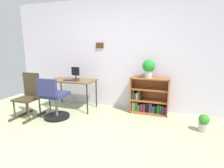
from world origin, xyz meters
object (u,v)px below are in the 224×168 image
at_px(monitor, 76,74).
at_px(bookshelf_low, 148,98).
at_px(potted_plant_floor, 204,123).
at_px(desk, 73,82).
at_px(keyboard, 71,80).
at_px(potted_plant_on_shelf, 149,67).
at_px(rocking_chair, 29,95).
at_px(office_chair, 54,101).

height_order(monitor, bookshelf_low, monitor).
bearing_deg(potted_plant_floor, desk, 173.12).
bearing_deg(desk, bookshelf_low, 9.20).
height_order(desk, keyboard, keyboard).
relative_size(desk, potted_plant_on_shelf, 2.74).
xyz_separation_m(rocking_chair, potted_plant_floor, (3.41, 0.39, -0.30)).
bearing_deg(rocking_chair, desk, 49.82).
height_order(desk, potted_plant_floor, desk).
relative_size(monitor, rocking_chair, 0.31).
distance_m(monitor, bookshelf_low, 1.79).
height_order(desk, rocking_chair, rocking_chair).
bearing_deg(keyboard, bookshelf_low, 13.08).
relative_size(rocking_chair, potted_plant_floor, 2.92).
distance_m(desk, potted_plant_on_shelf, 1.79).
height_order(bookshelf_low, potted_plant_on_shelf, potted_plant_on_shelf).
relative_size(desk, rocking_chair, 1.16).
relative_size(office_chair, bookshelf_low, 1.06).
xyz_separation_m(desk, monitor, (0.03, 0.10, 0.19)).
xyz_separation_m(office_chair, potted_plant_on_shelf, (1.76, 0.93, 0.65)).
bearing_deg(rocking_chair, bookshelf_low, 23.19).
xyz_separation_m(monitor, office_chair, (-0.06, -0.79, -0.45)).
xyz_separation_m(rocking_chair, bookshelf_low, (2.36, 1.01, -0.12)).
xyz_separation_m(monitor, potted_plant_on_shelf, (1.70, 0.13, 0.20)).
bearing_deg(rocking_chair, potted_plant_on_shelf, 22.30).
bearing_deg(keyboard, potted_plant_on_shelf, 11.58).
bearing_deg(monitor, bookshelf_low, 6.06).
distance_m(rocking_chair, bookshelf_low, 2.58).
xyz_separation_m(keyboard, office_chair, (-0.06, -0.58, -0.33)).
relative_size(desk, office_chair, 1.23).
distance_m(keyboard, potted_plant_on_shelf, 1.76).
bearing_deg(desk, potted_plant_floor, -6.88).
xyz_separation_m(bookshelf_low, potted_plant_on_shelf, (-0.02, -0.05, 0.68)).
bearing_deg(office_chair, bookshelf_low, 28.83).
xyz_separation_m(office_chair, potted_plant_floor, (2.81, 0.36, -0.22)).
bearing_deg(potted_plant_on_shelf, desk, -172.34).
distance_m(desk, rocking_chair, 0.97).
distance_m(office_chair, bookshelf_low, 2.02).
bearing_deg(potted_plant_floor, monitor, 170.98).
relative_size(keyboard, potted_plant_on_shelf, 0.94).
bearing_deg(monitor, office_chair, -94.17).
bearing_deg(desk, potted_plant_on_shelf, 7.66).
xyz_separation_m(desk, office_chair, (-0.02, -0.69, -0.26)).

